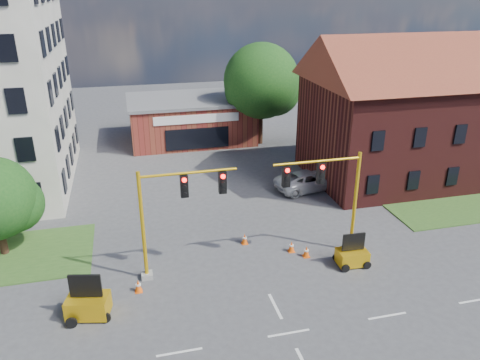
{
  "coord_description": "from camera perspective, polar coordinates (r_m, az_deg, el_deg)",
  "views": [
    {
      "loc": [
        -6.25,
        -15.96,
        14.7
      ],
      "look_at": [
        0.18,
        10.0,
        3.51
      ],
      "focal_mm": 35.0,
      "sensor_mm": 36.0,
      "label": 1
    }
  ],
  "objects": [
    {
      "name": "trailer_west",
      "position": [
        24.09,
        -18.04,
        -14.16
      ],
      "size": [
        2.18,
        1.69,
        2.21
      ],
      "rotation": [
        0.0,
        0.0,
        -0.23
      ],
      "color": "yellow",
      "rests_on": "ground"
    },
    {
      "name": "pickup_white",
      "position": [
        36.51,
        8.37,
        -0.03
      ],
      "size": [
        5.69,
        3.4,
        1.48
      ],
      "primitive_type": "imported",
      "rotation": [
        0.0,
        0.0,
        1.76
      ],
      "color": "silver",
      "rests_on": "ground"
    },
    {
      "name": "signal_mast_east",
      "position": [
        26.66,
        10.84,
        -1.58
      ],
      "size": [
        5.3,
        0.6,
        6.2
      ],
      "color": "gray",
      "rests_on": "ground"
    },
    {
      "name": "brick_shop",
      "position": [
        48.03,
        -6.01,
        7.44
      ],
      "size": [
        12.4,
        8.4,
        4.3
      ],
      "color": "maroon",
      "rests_on": "ground"
    },
    {
      "name": "ground",
      "position": [
        22.57,
        5.96,
        -18.07
      ],
      "size": [
        120.0,
        120.0,
        0.0
      ],
      "primitive_type": "plane",
      "color": "#434345",
      "rests_on": "ground"
    },
    {
      "name": "cone_c",
      "position": [
        28.2,
        6.29,
        -8.07
      ],
      "size": [
        0.4,
        0.4,
        0.7
      ],
      "color": "#F95A0D",
      "rests_on": "ground"
    },
    {
      "name": "trailer_east",
      "position": [
        27.43,
        13.51,
        -8.95
      ],
      "size": [
        1.71,
        1.17,
        1.9
      ],
      "rotation": [
        0.0,
        0.0,
        -0.04
      ],
      "color": "yellow",
      "rests_on": "ground"
    },
    {
      "name": "cone_a",
      "position": [
        25.28,
        -12.29,
        -12.51
      ],
      "size": [
        0.4,
        0.4,
        0.7
      ],
      "color": "#F95A0D",
      "rests_on": "ground"
    },
    {
      "name": "townhouse_row",
      "position": [
        41.06,
        22.97,
        8.59
      ],
      "size": [
        21.0,
        11.0,
        11.5
      ],
      "color": "#4A1816",
      "rests_on": "ground"
    },
    {
      "name": "cone_b",
      "position": [
        28.83,
        0.57,
        -7.18
      ],
      "size": [
        0.4,
        0.4,
        0.7
      ],
      "color": "#F95A0D",
      "rests_on": "ground"
    },
    {
      "name": "signal_mast_west",
      "position": [
        24.53,
        -8.09,
        -3.61
      ],
      "size": [
        5.3,
        0.6,
        6.2
      ],
      "color": "gray",
      "rests_on": "ground"
    },
    {
      "name": "tree_large",
      "position": [
        45.83,
        3.04,
        11.67
      ],
      "size": [
        7.59,
        7.22,
        9.83
      ],
      "color": "#331E12",
      "rests_on": "ground"
    },
    {
      "name": "cone_d",
      "position": [
        27.82,
        8.09,
        -8.64
      ],
      "size": [
        0.4,
        0.4,
        0.7
      ],
      "color": "#F95A0D",
      "rests_on": "ground"
    }
  ]
}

